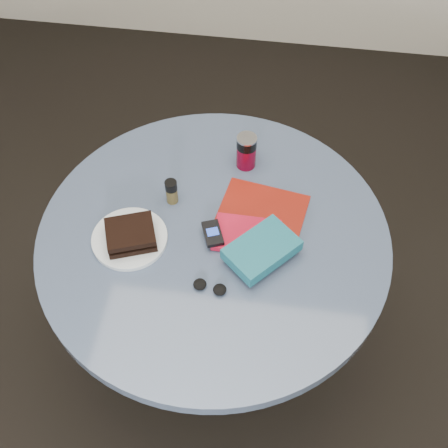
# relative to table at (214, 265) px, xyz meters

# --- Properties ---
(ground) EXTENTS (4.00, 4.00, 0.00)m
(ground) POSITION_rel_table_xyz_m (0.00, 0.00, -0.59)
(ground) COLOR black
(ground) RESTS_ON ground
(table) EXTENTS (1.00, 1.00, 0.75)m
(table) POSITION_rel_table_xyz_m (0.00, 0.00, 0.00)
(table) COLOR black
(table) RESTS_ON ground
(plate) EXTENTS (0.23, 0.23, 0.01)m
(plate) POSITION_rel_table_xyz_m (-0.23, -0.06, 0.17)
(plate) COLOR white
(plate) RESTS_ON table
(sandwich) EXTENTS (0.16, 0.15, 0.05)m
(sandwich) POSITION_rel_table_xyz_m (-0.22, -0.06, 0.20)
(sandwich) COLOR black
(sandwich) RESTS_ON plate
(soda_can) EXTENTS (0.07, 0.07, 0.12)m
(soda_can) POSITION_rel_table_xyz_m (0.06, 0.28, 0.22)
(soda_can) COLOR maroon
(soda_can) RESTS_ON table
(pepper_grinder) EXTENTS (0.04, 0.04, 0.08)m
(pepper_grinder) POSITION_rel_table_xyz_m (-0.14, 0.10, 0.21)
(pepper_grinder) COLOR #4E4321
(pepper_grinder) RESTS_ON table
(magazine) EXTENTS (0.27, 0.22, 0.00)m
(magazine) POSITION_rel_table_xyz_m (0.13, 0.10, 0.17)
(magazine) COLOR maroon
(magazine) RESTS_ON table
(red_book) EXTENTS (0.19, 0.12, 0.02)m
(red_book) POSITION_rel_table_xyz_m (0.09, -0.00, 0.18)
(red_book) COLOR #AA0D27
(red_book) RESTS_ON magazine
(novel) EXTENTS (0.22, 0.22, 0.04)m
(novel) POSITION_rel_table_xyz_m (0.14, -0.06, 0.20)
(novel) COLOR #165869
(novel) RESTS_ON red_book
(mp3_player) EXTENTS (0.07, 0.10, 0.02)m
(mp3_player) POSITION_rel_table_xyz_m (0.00, -0.02, 0.19)
(mp3_player) COLOR black
(mp3_player) RESTS_ON red_book
(headphones) EXTENTS (0.10, 0.05, 0.02)m
(headphones) POSITION_rel_table_xyz_m (0.02, -0.18, 0.17)
(headphones) COLOR black
(headphones) RESTS_ON table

